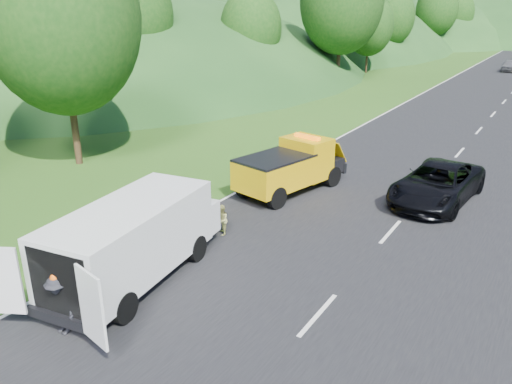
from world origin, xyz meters
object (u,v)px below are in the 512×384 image
Objects in this scene: white_van at (135,238)px; woman at (191,233)px; tow_truck at (291,166)px; suitcase at (140,212)px; child at (222,235)px; spare_tire at (98,322)px; worker at (64,333)px; passing_suv at (435,202)px.

white_van is 4.15× the size of woman.
tow_truck is 6.66m from suitcase.
child is 1.82× the size of suitcase.
spare_tire is (3.70, -5.37, -0.30)m from suitcase.
worker reaches higher than suitcase.
worker is at bearing -77.51° from tow_truck.
passing_suv is (5.59, 7.24, 0.00)m from child.
suitcase is at bearing -107.98° from tow_truck.
woman is 1.09× the size of worker.
worker is 2.61× the size of suitcase.
woman is 1.56× the size of child.
spare_tire is at bearing -33.55° from child.
tow_truck reaches higher than suitcase.
tow_truck is 5.28m from child.
white_van reaches higher than passing_suv.
tow_truck reaches higher than passing_suv.
child is (1.01, 0.47, 0.00)m from woman.
worker is (-0.01, -11.80, -1.13)m from tow_truck.
woman is 2.85× the size of suitcase.
suitcase is at bearing -117.79° from child.
white_van is 6.48× the size of child.
white_van is at bearing -112.91° from passing_suv.
white_van is 11.80× the size of suitcase.
passing_suv is (5.26, 13.14, 0.00)m from spare_tire.
child is at bearing -122.40° from passing_suv.
spare_tire is (0.36, 0.74, 0.00)m from worker.
suitcase is 6.53m from spare_tire.
white_van is 4.03m from child.
suitcase is (-3.38, -0.53, 0.30)m from child.
worker is 6.97m from suitcase.
worker is at bearing -61.32° from suitcase.
worker is at bearing -106.80° from passing_suv.
child is at bearing 77.34° from white_van.
tow_truck is 8.54× the size of spare_tire.
tow_truck reaches higher than spare_tire.
white_van reaches higher than worker.
tow_truck is 3.33× the size of woman.
passing_suv is (8.97, 7.77, -0.30)m from suitcase.
worker is (0.28, -2.86, -1.36)m from white_van.
suitcase reaches higher than spare_tire.
tow_truck is 0.80× the size of white_van.
suitcase is at bearing 124.62° from spare_tire.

